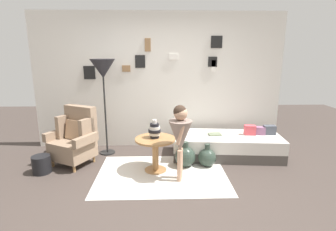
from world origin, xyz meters
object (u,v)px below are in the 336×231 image
object	(u,v)px
side_table	(155,147)
floor_lamp	(103,72)
book_on_daybed	(215,134)
demijohn_near	(185,156)
armchair	(75,138)
person_child	(180,133)
demijohn_far	(207,157)
vase_striped	(155,130)
daybed	(226,146)
magazine_basket	(42,164)

from	to	relation	value
side_table	floor_lamp	xyz separation A→B (m)	(-0.92, 0.79, 1.12)
book_on_daybed	demijohn_near	world-z (taller)	book_on_daybed
side_table	floor_lamp	world-z (taller)	floor_lamp
book_on_daybed	demijohn_near	bearing A→B (deg)	-142.65
armchair	person_child	size ratio (longest dim) A/B	0.85
demijohn_far	book_on_daybed	bearing A→B (deg)	64.74
vase_striped	demijohn_near	distance (m)	0.71
vase_striped	daybed	bearing A→B (deg)	22.60
side_table	demijohn_far	distance (m)	0.90
book_on_daybed	person_child	bearing A→B (deg)	-127.16
demijohn_far	floor_lamp	bearing A→B (deg)	159.91
vase_striped	floor_lamp	world-z (taller)	floor_lamp
side_table	person_child	size ratio (longest dim) A/B	0.56
daybed	vase_striped	distance (m)	1.48
armchair	book_on_daybed	size ratio (longest dim) A/B	4.41
daybed	side_table	world-z (taller)	side_table
vase_striped	person_child	distance (m)	0.52
daybed	floor_lamp	bearing A→B (deg)	174.13
side_table	demijohn_far	bearing A→B (deg)	9.62
vase_striped	magazine_basket	distance (m)	1.86
person_child	book_on_daybed	size ratio (longest dim) A/B	5.17
magazine_basket	demijohn_near	bearing A→B (deg)	4.21
armchair	book_on_daybed	world-z (taller)	armchair
armchair	person_child	distance (m)	1.88
daybed	person_child	world-z (taller)	person_child
book_on_daybed	demijohn_near	size ratio (longest dim) A/B	0.51
vase_striped	person_child	bearing A→B (deg)	-44.11
daybed	side_table	bearing A→B (deg)	-156.18
daybed	vase_striped	size ratio (longest dim) A/B	6.73
person_child	demijohn_near	size ratio (longest dim) A/B	2.66
daybed	side_table	distance (m)	1.42
vase_striped	floor_lamp	distance (m)	1.46
side_table	vase_striped	distance (m)	0.27
floor_lamp	person_child	bearing A→B (deg)	-41.27
side_table	book_on_daybed	xyz separation A→B (m)	(1.06, 0.58, 0.02)
armchair	side_table	distance (m)	1.41
daybed	side_table	size ratio (longest dim) A/B	3.08
demijohn_near	magazine_basket	world-z (taller)	demijohn_near
armchair	demijohn_near	size ratio (longest dim) A/B	2.27
person_child	demijohn_near	world-z (taller)	person_child
floor_lamp	book_on_daybed	xyz separation A→B (m)	(1.98, -0.21, -1.11)
demijohn_far	magazine_basket	world-z (taller)	demijohn_far
magazine_basket	armchair	bearing A→B (deg)	41.26
vase_striped	book_on_daybed	distance (m)	1.23
armchair	vase_striped	xyz separation A→B (m)	(1.35, -0.33, 0.23)
armchair	book_on_daybed	bearing A→B (deg)	5.40
armchair	floor_lamp	xyz separation A→B (m)	(0.44, 0.44, 1.08)
side_table	magazine_basket	bearing A→B (deg)	-179.36
vase_striped	book_on_daybed	world-z (taller)	vase_striped
floor_lamp	demijohn_near	world-z (taller)	floor_lamp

